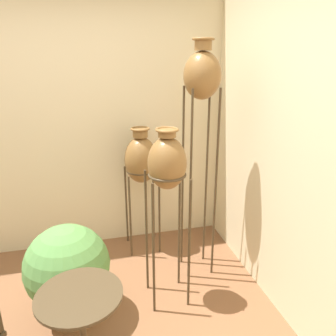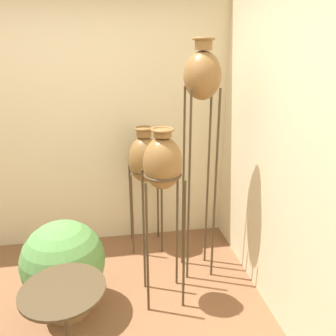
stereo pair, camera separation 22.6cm
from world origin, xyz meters
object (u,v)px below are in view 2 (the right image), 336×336
at_px(vase_stand_medium, 163,166).
at_px(vase_stand_short, 145,160).
at_px(side_table, 66,317).
at_px(vase_stand_tall, 202,83).
at_px(potted_plant, 64,265).

bearing_deg(vase_stand_medium, vase_stand_short, 94.30).
xyz_separation_m(vase_stand_medium, side_table, (-0.67, -0.70, -0.64)).
relative_size(vase_stand_medium, side_table, 2.00).
bearing_deg(vase_stand_short, vase_stand_tall, -49.00).
bearing_deg(vase_stand_medium, potted_plant, -176.88).
xyz_separation_m(vase_stand_tall, vase_stand_medium, (-0.37, -0.32, -0.57)).
bearing_deg(vase_stand_short, side_table, -111.75).
height_order(vase_stand_medium, potted_plant, vase_stand_medium).
relative_size(vase_stand_short, side_table, 1.78).
bearing_deg(side_table, vase_stand_medium, 46.42).
bearing_deg(vase_stand_tall, potted_plant, -162.34).
height_order(vase_stand_tall, side_table, vase_stand_tall).
bearing_deg(side_table, vase_stand_tall, 44.65).
height_order(vase_stand_tall, potted_plant, vase_stand_tall).
xyz_separation_m(side_table, potted_plant, (-0.11, 0.66, -0.10)).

